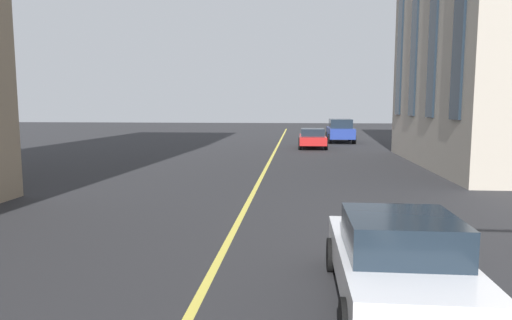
% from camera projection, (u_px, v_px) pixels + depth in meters
% --- Properties ---
extents(lane_centre_line, '(80.00, 0.16, 0.01)m').
position_uv_depth(lane_centre_line, '(261.00, 178.00, 18.66)').
color(lane_centre_line, '#D8C64C').
rests_on(lane_centre_line, ground_plane).
extents(car_white_oncoming, '(3.90, 1.89, 1.40)m').
position_uv_depth(car_white_oncoming, '(398.00, 260.00, 6.73)').
color(car_white_oncoming, silver).
rests_on(car_white_oncoming, ground_plane).
extents(car_blue_near, '(4.70, 2.14, 1.88)m').
position_uv_depth(car_blue_near, '(340.00, 130.00, 36.96)').
color(car_blue_near, navy).
rests_on(car_blue_near, ground_plane).
extents(car_red_trailing, '(4.40, 1.95, 1.37)m').
position_uv_depth(car_red_trailing, '(312.00, 138.00, 31.94)').
color(car_red_trailing, '#B21E1E').
rests_on(car_red_trailing, ground_plane).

